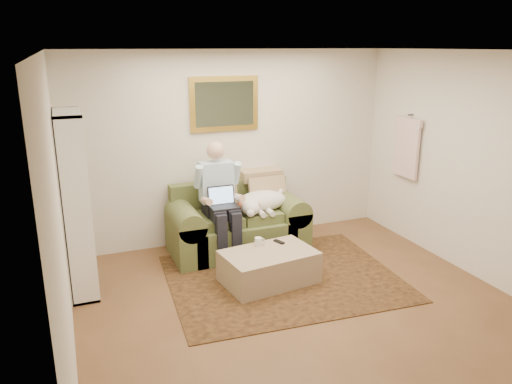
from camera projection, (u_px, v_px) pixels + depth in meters
room_shell at (304, 187)px, 4.90m from camera, size 4.51×5.00×2.61m
rug at (283, 277)px, 5.90m from camera, size 2.76×2.27×0.01m
sofa at (237, 228)px, 6.63m from camera, size 1.77×0.90×1.06m
seated_man at (221, 203)px, 6.27m from camera, size 0.58×0.83×1.49m
laptop at (223, 201)px, 6.20m from camera, size 0.34×0.27×0.25m
sleeping_dog at (262, 201)px, 6.56m from camera, size 0.73×0.46×0.27m
ottoman at (269, 267)px, 5.75m from camera, size 1.11×0.79×0.38m
coffee_mug at (258, 242)px, 5.86m from camera, size 0.08×0.08×0.10m
tv_remote at (279, 242)px, 5.96m from camera, size 0.10×0.16×0.02m
bookshelf at (76, 204)px, 5.36m from camera, size 0.28×0.80×2.00m
wall_mirror at (224, 104)px, 6.58m from camera, size 0.94×0.04×0.72m
hanging_shirt at (407, 144)px, 6.77m from camera, size 0.06×0.52×0.90m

